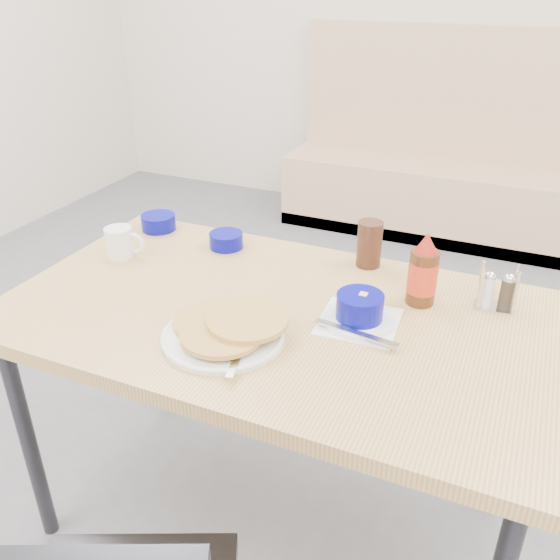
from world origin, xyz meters
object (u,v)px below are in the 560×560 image
at_px(grits_setting, 359,311).
at_px(amber_tumbler, 369,244).
at_px(creamer_bowl, 158,222).
at_px(butter_bowl, 226,240).
at_px(pancake_plate, 225,331).
at_px(booth_bench, 440,176).
at_px(condiment_caddy, 497,294).
at_px(dining_table, 277,331).
at_px(coffee_mug, 121,242).
at_px(syrup_bottle, 423,273).

bearing_deg(grits_setting, amber_tumbler, 102.35).
relative_size(creamer_bowl, butter_bowl, 1.07).
distance_m(pancake_plate, grits_setting, 0.33).
relative_size(grits_setting, butter_bowl, 2.12).
height_order(booth_bench, creamer_bowl, booth_bench).
bearing_deg(butter_bowl, booth_bench, 82.46).
height_order(pancake_plate, condiment_caddy, condiment_caddy).
distance_m(booth_bench, creamer_bowl, 2.33).
height_order(grits_setting, creamer_bowl, grits_setting).
relative_size(dining_table, pancake_plate, 4.81).
distance_m(amber_tumbler, condiment_caddy, 0.38).
bearing_deg(grits_setting, butter_bowl, 153.05).
xyz_separation_m(creamer_bowl, condiment_caddy, (1.07, -0.08, 0.02)).
relative_size(creamer_bowl, amber_tumbler, 0.83).
distance_m(pancake_plate, condiment_caddy, 0.69).
bearing_deg(dining_table, pancake_plate, -109.75).
bearing_deg(booth_bench, butter_bowl, -97.54).
xyz_separation_m(coffee_mug, creamer_bowl, (-0.02, 0.22, -0.02)).
xyz_separation_m(pancake_plate, syrup_bottle, (0.38, 0.35, 0.06)).
relative_size(booth_bench, condiment_caddy, 16.00).
bearing_deg(pancake_plate, syrup_bottle, 42.60).
bearing_deg(coffee_mug, amber_tumbler, 19.29).
distance_m(coffee_mug, grits_setting, 0.76).
relative_size(booth_bench, pancake_plate, 6.53).
bearing_deg(creamer_bowl, butter_bowl, -6.98).
relative_size(coffee_mug, syrup_bottle, 0.60).
height_order(butter_bowl, condiment_caddy, condiment_caddy).
xyz_separation_m(butter_bowl, condiment_caddy, (0.80, -0.05, 0.02)).
xyz_separation_m(pancake_plate, condiment_caddy, (0.56, 0.40, 0.02)).
distance_m(booth_bench, amber_tumbler, 2.25).
xyz_separation_m(booth_bench, butter_bowl, (-0.30, -2.25, 0.43)).
height_order(booth_bench, pancake_plate, booth_bench).
relative_size(dining_table, grits_setting, 6.36).
bearing_deg(grits_setting, condiment_caddy, 35.19).
bearing_deg(butter_bowl, coffee_mug, -144.07).
relative_size(butter_bowl, amber_tumbler, 0.77).
xyz_separation_m(dining_table, pancake_plate, (-0.06, -0.16, 0.08)).
height_order(coffee_mug, creamer_bowl, coffee_mug).
distance_m(coffee_mug, creamer_bowl, 0.22).
relative_size(pancake_plate, creamer_bowl, 2.61).
xyz_separation_m(amber_tumbler, condiment_caddy, (0.36, -0.11, -0.03)).
xyz_separation_m(condiment_caddy, syrup_bottle, (-0.18, -0.05, 0.04)).
bearing_deg(dining_table, creamer_bowl, 150.96).
distance_m(dining_table, pancake_plate, 0.19).
relative_size(coffee_mug, amber_tumbler, 0.87).
relative_size(dining_table, amber_tumbler, 10.41).
relative_size(pancake_plate, amber_tumbler, 2.16).
bearing_deg(dining_table, butter_bowl, 136.52).
bearing_deg(pancake_plate, grits_setting, 35.69).
bearing_deg(grits_setting, syrup_bottle, 54.19).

